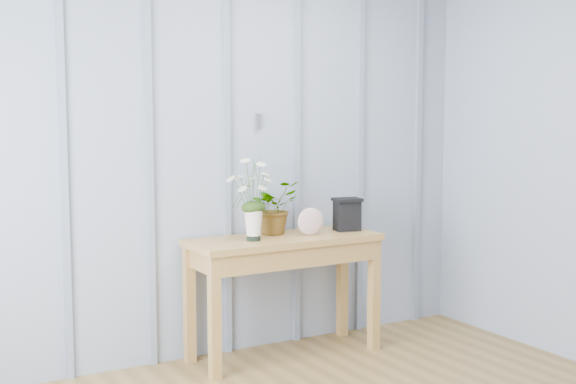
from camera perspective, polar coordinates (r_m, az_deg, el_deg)
room_shell at (r=3.68m, az=1.05°, el=12.91°), size 4.00×4.50×2.50m
sideboard at (r=4.94m, az=-0.29°, el=-4.49°), size 1.20×0.45×0.75m
daisy_vase at (r=4.74m, az=-2.48°, el=0.39°), size 0.36×0.28×0.52m
spider_plant at (r=5.00m, az=-1.01°, el=-1.09°), size 0.35×0.31×0.33m
felt_disc_vessel at (r=4.96m, az=1.62°, el=-2.11°), size 0.18×0.08×0.17m
carved_box at (r=5.14m, az=4.22°, el=-1.57°), size 0.19×0.16×0.21m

